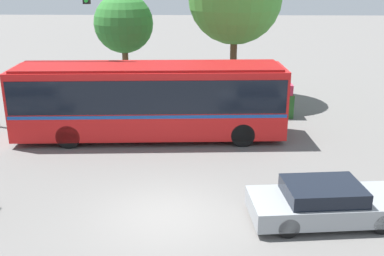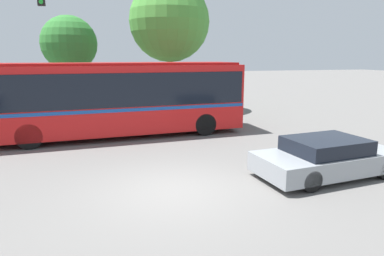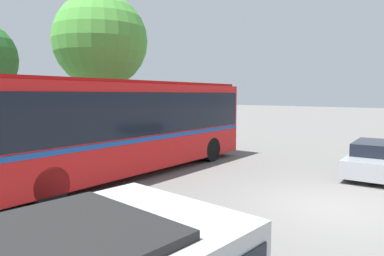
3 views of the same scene
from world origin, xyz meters
name	(u,v)px [view 1 (image 1 of 3)]	position (x,y,z in m)	size (l,w,h in m)	color
ground_plane	(165,216)	(0.00, 0.00, 0.00)	(140.00, 140.00, 0.00)	slate
city_bus	(150,97)	(-1.17, 6.83, 1.85)	(11.66, 3.22, 3.25)	red
sedan_foreground	(325,203)	(4.69, -0.09, 0.56)	(4.55, 2.31, 1.15)	gray
traffic_light_pole	(14,29)	(-7.24, 8.12, 4.57)	(5.40, 0.24, 6.91)	gray
flowering_hedge	(206,100)	(1.26, 10.23, 0.83)	(8.76, 1.05, 1.68)	#286028
street_tree_left	(124,24)	(-3.33, 13.60, 4.25)	(3.29, 3.29, 5.93)	brown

